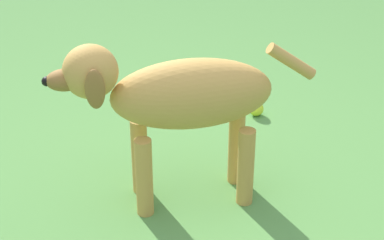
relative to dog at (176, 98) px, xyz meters
name	(u,v)px	position (x,y,z in m)	size (l,w,h in m)	color
ground	(159,230)	(-0.05, -0.19, -0.41)	(14.00, 14.00, 0.00)	#548C42
dog	(176,98)	(0.00, 0.00, 0.00)	(0.90, 0.36, 0.62)	#C69347
tennis_ball_0	(178,105)	(-0.06, 0.67, -0.38)	(0.07, 0.07, 0.07)	yellow
tennis_ball_1	(256,109)	(0.30, 0.65, -0.38)	(0.07, 0.07, 0.07)	#CEDF2F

